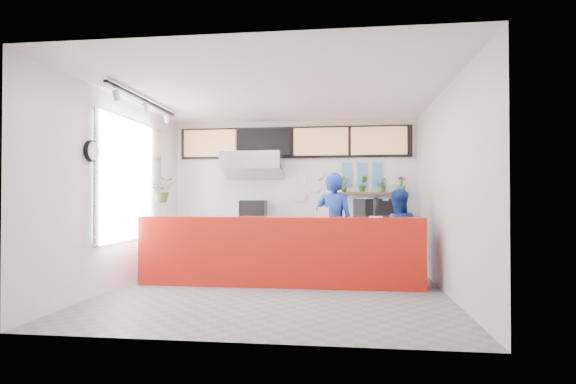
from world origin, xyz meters
The scene contains 46 objects.
floor centered at (0.00, 0.00, 0.00)m, with size 5.00×5.00×0.00m, color slate.
ceiling centered at (0.00, 0.00, 3.00)m, with size 5.00×5.00×0.00m, color silver.
wall_back centered at (0.00, 2.50, 1.50)m, with size 5.00×5.00×0.00m, color white.
wall_left centered at (-2.50, 0.00, 1.50)m, with size 5.00×5.00×0.00m, color white.
wall_right centered at (2.50, 0.00, 1.50)m, with size 5.00×5.00×0.00m, color white.
service_counter centered at (0.00, 0.40, 0.55)m, with size 4.50×0.60×1.10m, color red.
cream_band centered at (0.00, 2.49, 2.60)m, with size 5.00×0.02×0.80m, color beige.
prep_bench centered at (-0.80, 2.20, 0.45)m, with size 1.80×0.60×0.90m, color #B2B5BA.
panini_oven centered at (-0.80, 2.20, 1.13)m, with size 0.51×0.51×0.46m, color black.
extraction_hood centered at (-0.80, 2.15, 2.15)m, with size 1.20×0.70×0.35m, color #B2B5BA.
hood_lip centered at (-0.80, 2.15, 1.95)m, with size 1.20×0.70×0.08m, color #B2B5BA.
right_bench centered at (1.50, 2.20, 0.45)m, with size 1.80×0.60×0.90m, color #B2B5BA.
espresso_machine centered at (1.67, 2.20, 1.15)m, with size 0.76×0.54×0.49m, color black.
espresso_tray centered at (1.67, 2.20, 1.38)m, with size 0.59×0.41×0.05m, color #B4B8BC.
herb_shelf centered at (1.60, 2.40, 1.50)m, with size 1.40×0.18×0.04m, color brown.
menu_board_far_left centered at (-1.75, 2.38, 2.55)m, with size 1.10×0.10×0.55m, color tan.
menu_board_mid_left centered at (-0.59, 2.38, 2.55)m, with size 1.10×0.10×0.55m, color black.
menu_board_mid_right centered at (0.57, 2.38, 2.55)m, with size 1.10×0.10×0.55m, color tan.
menu_board_far_right centered at (1.73, 2.38, 2.55)m, with size 1.10×0.10×0.55m, color tan.
soffit centered at (0.00, 2.46, 2.55)m, with size 4.80×0.04×0.65m, color black.
window_pane centered at (-2.47, 0.30, 1.70)m, with size 0.04×2.20×1.90m, color silver.
window_frame centered at (-2.45, 0.30, 1.70)m, with size 0.03×2.30×2.00m, color #B2B5BA.
wall_clock_rim centered at (-2.46, -0.90, 2.05)m, with size 0.30×0.30×0.05m, color black.
wall_clock_face centered at (-2.43, -0.90, 2.05)m, with size 0.26×0.26×0.02m, color white.
track_rail centered at (-2.10, 0.00, 2.94)m, with size 0.05×2.40×0.04m, color black.
dec_plate_a centered at (0.15, 2.47, 1.75)m, with size 0.24×0.24×0.03m, color silver.
dec_plate_b centered at (0.45, 2.47, 1.65)m, with size 0.24×0.24×0.03m, color silver.
dec_plate_c centered at (0.15, 2.47, 1.45)m, with size 0.24×0.24×0.03m, color silver.
dec_plate_d centered at (0.50, 2.47, 1.90)m, with size 0.24×0.24×0.03m, color silver.
photo_frame_a centered at (1.10, 2.48, 2.00)m, with size 0.20×0.02×0.25m, color #598CBF.
photo_frame_b centered at (1.40, 2.48, 2.00)m, with size 0.20×0.02×0.25m, color #598CBF.
photo_frame_c centered at (1.70, 2.48, 2.00)m, with size 0.20×0.02×0.25m, color #598CBF.
photo_frame_d centered at (1.10, 2.48, 1.75)m, with size 0.20×0.02×0.25m, color #598CBF.
photo_frame_e centered at (1.40, 2.48, 1.75)m, with size 0.20×0.02×0.25m, color #598CBF.
photo_frame_f centered at (1.70, 2.48, 1.75)m, with size 0.20×0.02×0.25m, color #598CBF.
staff_center centered at (0.86, 1.00, 0.92)m, with size 0.67×0.44×1.84m, color navy.
staff_right centered at (1.92, 0.96, 0.77)m, with size 0.75×0.58×1.54m, color navy.
herb_a centered at (1.03, 2.40, 1.69)m, with size 0.18×0.12×0.34m, color #396724.
herb_b centered at (1.41, 2.40, 1.69)m, with size 0.18×0.15×0.33m, color #396724.
herb_c centered at (1.80, 2.40, 1.66)m, with size 0.25×0.21×0.27m, color #396724.
herb_d centered at (2.17, 2.40, 1.68)m, with size 0.18×0.16×0.31m, color #396724.
glass_vase centered at (-1.96, 0.39, 1.20)m, with size 0.16×0.16×0.20m, color silver.
basil_vase centered at (-1.96, 0.39, 1.53)m, with size 0.37×0.32×0.41m, color #396724.
napkin_holder centered at (0.70, 0.40, 1.18)m, with size 0.17×0.11×0.15m, color white.
white_plate centered at (1.52, 0.34, 1.11)m, with size 0.21×0.21×0.02m, color white.
pepper_mill centered at (1.52, 0.34, 1.26)m, with size 0.07×0.07×0.29m, color black.
Camera 1 is at (1.00, -6.75, 1.39)m, focal length 28.00 mm.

